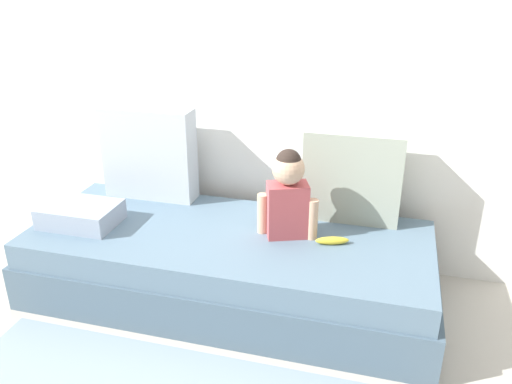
{
  "coord_description": "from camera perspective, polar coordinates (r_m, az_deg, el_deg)",
  "views": [
    {
      "loc": [
        0.78,
        -2.3,
        1.67
      ],
      "look_at": [
        0.15,
        0.0,
        0.64
      ],
      "focal_mm": 36.49,
      "sensor_mm": 36.0,
      "label": 1
    }
  ],
  "objects": [
    {
      "name": "throw_pillow_left",
      "position": [
        3.15,
        -11.61,
        4.17
      ],
      "size": [
        0.55,
        0.16,
        0.55
      ],
      "primitive_type": "cube",
      "color": "#B2BCC6",
      "rests_on": "couch"
    },
    {
      "name": "throw_pillow_right",
      "position": [
        2.84,
        10.51,
        1.68
      ],
      "size": [
        0.52,
        0.16,
        0.5
      ],
      "primitive_type": "cube",
      "color": "#99A393",
      "rests_on": "couch"
    },
    {
      "name": "folded_blanket",
      "position": [
        2.97,
        -18.67,
        -2.32
      ],
      "size": [
        0.4,
        0.28,
        0.11
      ],
      "primitive_type": "cube",
      "color": "#8E9EB2",
      "rests_on": "couch"
    },
    {
      "name": "couch",
      "position": [
        2.85,
        -2.96,
        -7.96
      ],
      "size": [
        2.17,
        0.88,
        0.39
      ],
      "color": "#495F70",
      "rests_on": "ground"
    },
    {
      "name": "toddler",
      "position": [
        2.62,
        3.5,
        -0.07
      ],
      "size": [
        0.32,
        0.19,
        0.47
      ],
      "color": "#B24C51",
      "rests_on": "couch"
    },
    {
      "name": "ground_plane",
      "position": [
        2.95,
        -2.88,
        -11.14
      ],
      "size": [
        12.0,
        12.0,
        0.0
      ],
      "primitive_type": "plane",
      "color": "#B2ADA3"
    },
    {
      "name": "back_wall",
      "position": [
        3.02,
        0.08,
        13.31
      ],
      "size": [
        5.37,
        0.1,
        2.28
      ],
      "primitive_type": "cube",
      "color": "white",
      "rests_on": "ground"
    },
    {
      "name": "banana",
      "position": [
        2.65,
        8.35,
        -5.29
      ],
      "size": [
        0.18,
        0.09,
        0.04
      ],
      "primitive_type": "ellipsoid",
      "rotation": [
        0.0,
        0.0,
        0.3
      ],
      "color": "yellow",
      "rests_on": "couch"
    }
  ]
}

